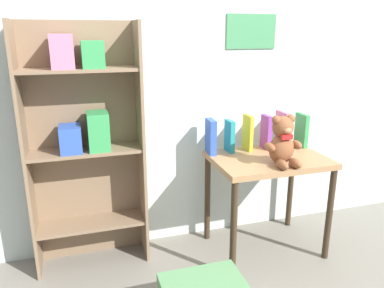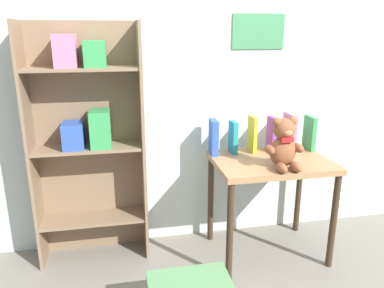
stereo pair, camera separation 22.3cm
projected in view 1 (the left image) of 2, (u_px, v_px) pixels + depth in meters
The scene contains 10 objects.
wall_back at pixel (215, 56), 2.44m from camera, with size 4.80×0.07×2.50m.
bookshelf_side at pixel (85, 135), 2.19m from camera, with size 0.67×0.24×1.47m.
display_table at pixel (268, 171), 2.38m from camera, with size 0.71×0.51×0.65m.
teddy_bear at pixel (283, 142), 2.19m from camera, with size 0.23×0.21×0.30m.
book_standing_blue at pixel (211, 137), 2.39m from camera, with size 0.04×0.13×0.22m, color #2D51B7.
book_standing_teal at pixel (230, 136), 2.43m from camera, with size 0.03×0.11×0.21m, color teal.
book_standing_yellow at pixel (248, 133), 2.47m from camera, with size 0.02×0.11×0.24m, color gold.
book_standing_purple at pixel (266, 132), 2.49m from camera, with size 0.03×0.10×0.23m, color purple.
book_standing_pink at pixel (283, 129), 2.54m from camera, with size 0.04×0.14×0.24m, color #D17093.
book_standing_green at pixel (301, 130), 2.55m from camera, with size 0.03×0.13×0.22m, color #33934C.
Camera 1 is at (-0.88, -1.04, 1.40)m, focal length 35.00 mm.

